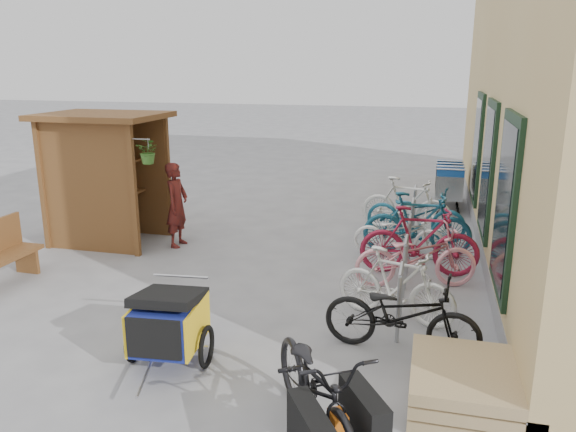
% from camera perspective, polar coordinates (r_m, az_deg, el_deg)
% --- Properties ---
extents(ground, '(80.00, 80.00, 0.00)m').
position_cam_1_polar(ground, '(7.70, -6.48, -9.80)').
color(ground, '#9B9B9E').
extents(kiosk, '(2.49, 1.65, 2.40)m').
position_cam_1_polar(kiosk, '(10.84, -18.47, 5.41)').
color(kiosk, brown).
rests_on(kiosk, ground).
extents(bike_rack, '(0.05, 5.35, 0.86)m').
position_cam_1_polar(bike_rack, '(9.32, 12.19, -2.19)').
color(bike_rack, '#A5A8AD').
rests_on(bike_rack, ground).
extents(pallet_stack, '(1.00, 1.20, 0.40)m').
position_cam_1_polar(pallet_stack, '(5.96, 17.32, -16.14)').
color(pallet_stack, tan).
rests_on(pallet_stack, ground).
extents(shopping_carts, '(0.61, 2.04, 1.09)m').
position_cam_1_polar(shopping_carts, '(13.63, 16.00, 3.52)').
color(shopping_carts, silver).
rests_on(shopping_carts, ground).
extents(child_trailer, '(0.94, 1.55, 0.90)m').
position_cam_1_polar(child_trailer, '(6.43, -12.03, -10.41)').
color(child_trailer, navy).
rests_on(child_trailer, ground).
extents(cargo_bike, '(1.56, 1.95, 0.99)m').
position_cam_1_polar(cargo_bike, '(5.13, 3.00, -17.20)').
color(cargo_bike, black).
rests_on(cargo_bike, ground).
extents(person_kiosk, '(0.38, 0.57, 1.55)m').
position_cam_1_polar(person_kiosk, '(10.39, -11.22, 1.12)').
color(person_kiosk, maroon).
rests_on(person_kiosk, ground).
extents(bike_0, '(1.86, 0.84, 0.95)m').
position_cam_1_polar(bike_0, '(6.63, 11.45, -9.82)').
color(bike_0, black).
rests_on(bike_0, ground).
extents(bike_1, '(1.67, 0.92, 0.97)m').
position_cam_1_polar(bike_1, '(7.42, 10.88, -6.92)').
color(bike_1, white).
rests_on(bike_1, ground).
extents(bike_2, '(1.93, 1.12, 0.96)m').
position_cam_1_polar(bike_2, '(8.57, 12.86, -4.03)').
color(bike_2, pink).
rests_on(bike_2, ground).
extents(bike_3, '(1.89, 0.65, 1.12)m').
position_cam_1_polar(bike_3, '(9.05, 13.22, -2.50)').
color(bike_3, maroon).
rests_on(bike_3, ground).
extents(bike_4, '(1.57, 0.56, 0.82)m').
position_cam_1_polar(bike_4, '(9.87, 11.24, -1.80)').
color(bike_4, white).
rests_on(bike_4, ground).
extents(bike_5, '(1.88, 0.60, 1.12)m').
position_cam_1_polar(bike_5, '(9.99, 13.00, -0.81)').
color(bike_5, '#1B566E').
rests_on(bike_5, ground).
extents(bike_6, '(2.00, 1.03, 1.00)m').
position_cam_1_polar(bike_6, '(10.95, 12.84, 0.26)').
color(bike_6, '#1B566E').
rests_on(bike_6, ground).
extents(bike_7, '(1.88, 0.87, 1.09)m').
position_cam_1_polar(bike_7, '(11.41, 11.91, 1.15)').
color(bike_7, white).
rests_on(bike_7, ground).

